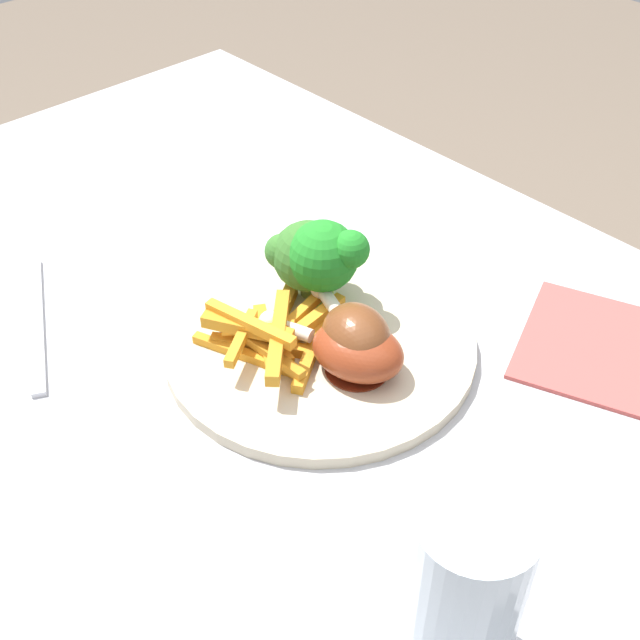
{
  "coord_description": "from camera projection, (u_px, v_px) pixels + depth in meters",
  "views": [
    {
      "loc": [
        -0.44,
        0.35,
        1.23
      ],
      "look_at": [
        -0.06,
        -0.01,
        0.78
      ],
      "focal_mm": 45.96,
      "sensor_mm": 36.0,
      "label": 1
    }
  ],
  "objects": [
    {
      "name": "carrot_fries_pile",
      "position": [
        272.0,
        334.0,
        0.69
      ],
      "size": [
        0.11,
        0.13,
        0.04
      ],
      "color": "orange",
      "rests_on": "dinner_plate"
    },
    {
      "name": "broccoli_floret_middle",
      "position": [
        309.0,
        255.0,
        0.72
      ],
      "size": [
        0.07,
        0.07,
        0.07
      ],
      "color": "#77A64D",
      "rests_on": "dinner_plate"
    },
    {
      "name": "fork",
      "position": [
        37.0,
        322.0,
        0.74
      ],
      "size": [
        0.17,
        0.1,
        0.0
      ],
      "primitive_type": "cube",
      "rotation": [
        0.0,
        0.0,
        2.67
      ],
      "color": "silver",
      "rests_on": "dining_table"
    },
    {
      "name": "dinner_plate",
      "position": [
        320.0,
        343.0,
        0.71
      ],
      "size": [
        0.27,
        0.27,
        0.01
      ],
      "primitive_type": "cylinder",
      "color": "beige",
      "rests_on": "dining_table"
    },
    {
      "name": "chicken_drumstick_far",
      "position": [
        353.0,
        350.0,
        0.66
      ],
      "size": [
        0.13,
        0.08,
        0.04
      ],
      "color": "#601F0F",
      "rests_on": "dinner_plate"
    },
    {
      "name": "water_glass",
      "position": [
        464.0,
        593.0,
        0.46
      ],
      "size": [
        0.07,
        0.07,
        0.14
      ],
      "primitive_type": "cylinder",
      "color": "silver",
      "rests_on": "dining_table"
    },
    {
      "name": "chicken_drumstick_near",
      "position": [
        354.0,
        335.0,
        0.67
      ],
      "size": [
        0.12,
        0.07,
        0.05
      ],
      "color": "#4B2211",
      "rests_on": "dinner_plate"
    },
    {
      "name": "broccoli_floret_front",
      "position": [
        329.0,
        256.0,
        0.71
      ],
      "size": [
        0.07,
        0.07,
        0.08
      ],
      "color": "#80B94B",
      "rests_on": "dinner_plate"
    },
    {
      "name": "dining_table",
      "position": [
        274.0,
        416.0,
        0.82
      ],
      "size": [
        1.03,
        0.69,
        0.75
      ],
      "color": "#B7B7BC",
      "rests_on": "ground_plane"
    },
    {
      "name": "napkin",
      "position": [
        622.0,
        354.0,
        0.7
      ],
      "size": [
        0.21,
        0.19,
        0.0
      ],
      "primitive_type": "cube",
      "rotation": [
        0.0,
        0.0,
        0.38
      ],
      "color": "#B74C47",
      "rests_on": "dining_table"
    }
  ]
}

